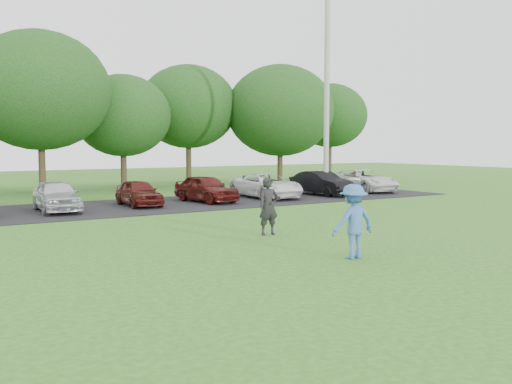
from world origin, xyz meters
TOP-DOWN VIEW (x-y plane):
  - ground at (0.00, 0.00)m, footprint 100.00×100.00m
  - parking_lot at (0.00, 13.00)m, footprint 32.00×6.50m
  - utility_pole at (10.23, 12.77)m, footprint 0.28×0.28m
  - frisbee_player at (0.27, -0.30)m, footprint 1.17×0.71m
  - camera_bystander at (0.51, 3.61)m, footprint 0.66×0.48m
  - parked_cars at (0.33, 13.00)m, footprint 29.04×5.09m
  - tree_row at (1.51, 22.76)m, footprint 42.39×9.85m

SIDE VIEW (x-z plane):
  - ground at x=0.00m, z-range 0.00..0.00m
  - parking_lot at x=0.00m, z-range 0.00..0.03m
  - parked_cars at x=0.33m, z-range 0.01..1.26m
  - camera_bystander at x=0.51m, z-range 0.00..1.70m
  - frisbee_player at x=0.27m, z-range -0.07..1.82m
  - tree_row at x=1.51m, z-range 0.59..9.23m
  - utility_pole at x=10.23m, z-range 0.00..10.67m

